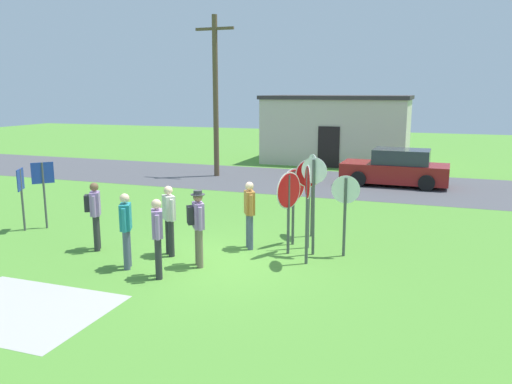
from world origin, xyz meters
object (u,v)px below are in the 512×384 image
(person_in_blue, at_px, (249,211))
(info_panel_leftmost, at_px, (21,188))
(parked_car_on_street, at_px, (396,169))
(stop_sign_leaning_right, at_px, (293,193))
(stop_sign_leaning_left, at_px, (313,180))
(person_in_dark_shirt, at_px, (126,227))
(person_in_teal, at_px, (157,234))
(utility_pole, at_px, (216,94))
(stop_sign_low_front, at_px, (307,197))
(person_with_sunhat, at_px, (169,217))
(person_near_signs, at_px, (197,223))
(stop_sign_tallest, at_px, (289,198))
(stop_sign_nearest, at_px, (314,191))
(stop_sign_center_cluster, at_px, (309,189))
(stop_sign_rear_left, at_px, (345,202))
(info_panel_middle, at_px, (43,183))
(person_on_left, at_px, (95,211))

(person_in_blue, height_order, info_panel_leftmost, info_panel_leftmost)
(parked_car_on_street, height_order, stop_sign_leaning_right, stop_sign_leaning_right)
(stop_sign_leaning_left, relative_size, person_in_dark_shirt, 1.32)
(stop_sign_leaning_right, xyz_separation_m, person_in_teal, (-2.04, -3.21, -0.39))
(utility_pole, bearing_deg, stop_sign_low_front, -56.90)
(person_in_teal, bearing_deg, person_with_sunhat, 109.65)
(person_in_blue, bearing_deg, person_with_sunhat, -144.43)
(utility_pole, xyz_separation_m, person_in_dark_shirt, (3.19, -12.13, -2.80))
(person_with_sunhat, relative_size, person_near_signs, 0.97)
(stop_sign_tallest, relative_size, person_in_blue, 1.19)
(person_near_signs, bearing_deg, stop_sign_nearest, 36.33)
(stop_sign_tallest, height_order, stop_sign_leaning_left, stop_sign_leaning_left)
(person_in_teal, xyz_separation_m, person_with_sunhat, (-0.50, 1.39, 0.00))
(stop_sign_leaning_right, bearing_deg, stop_sign_center_cluster, -19.92)
(stop_sign_rear_left, relative_size, person_in_teal, 1.15)
(stop_sign_tallest, distance_m, person_in_dark_shirt, 3.80)
(parked_car_on_street, bearing_deg, person_in_blue, -105.05)
(utility_pole, xyz_separation_m, stop_sign_center_cluster, (6.61, -9.35, -2.24))
(person_with_sunhat, bearing_deg, person_in_blue, 35.57)
(stop_sign_tallest, relative_size, person_with_sunhat, 1.19)
(stop_sign_leaning_left, bearing_deg, parked_car_on_street, 79.93)
(stop_sign_leaning_right, xyz_separation_m, info_panel_middle, (-7.09, -0.82, -0.03))
(parked_car_on_street, relative_size, person_in_dark_shirt, 2.57)
(stop_sign_tallest, height_order, person_in_teal, stop_sign_tallest)
(parked_car_on_street, distance_m, stop_sign_leaning_right, 9.72)
(utility_pole, distance_m, person_near_signs, 12.69)
(utility_pole, distance_m, parked_car_on_street, 8.57)
(person_in_blue, bearing_deg, stop_sign_leaning_left, 52.46)
(person_in_teal, relative_size, info_panel_leftmost, 0.96)
(parked_car_on_street, distance_m, person_with_sunhat, 12.15)
(stop_sign_leaning_right, bearing_deg, stop_sign_rear_left, -19.81)
(stop_sign_nearest, height_order, person_with_sunhat, stop_sign_nearest)
(stop_sign_leaning_right, bearing_deg, person_in_teal, -122.43)
(stop_sign_low_front, distance_m, person_on_left, 5.23)
(stop_sign_center_cluster, distance_m, person_with_sunhat, 3.45)
(stop_sign_leaning_left, distance_m, info_panel_leftmost, 8.06)
(stop_sign_low_front, relative_size, person_in_teal, 1.35)
(person_near_signs, bearing_deg, stop_sign_leaning_right, 55.84)
(stop_sign_nearest, xyz_separation_m, person_in_blue, (-1.60, -0.02, -0.62))
(person_in_dark_shirt, bearing_deg, stop_sign_center_cluster, 39.09)
(stop_sign_leaning_left, bearing_deg, person_on_left, -148.10)
(person_with_sunhat, bearing_deg, person_near_signs, -26.14)
(stop_sign_leaning_right, relative_size, info_panel_leftmost, 1.12)
(stop_sign_center_cluster, height_order, stop_sign_low_front, stop_sign_low_front)
(stop_sign_tallest, bearing_deg, person_in_dark_shirt, -144.88)
(person_in_dark_shirt, distance_m, info_panel_leftmost, 4.81)
(stop_sign_rear_left, bearing_deg, stop_sign_center_cluster, 160.24)
(stop_sign_nearest, bearing_deg, person_on_left, -164.83)
(stop_sign_center_cluster, xyz_separation_m, stop_sign_low_front, (0.25, -1.18, 0.05))
(stop_sign_rear_left, height_order, person_in_teal, stop_sign_rear_left)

